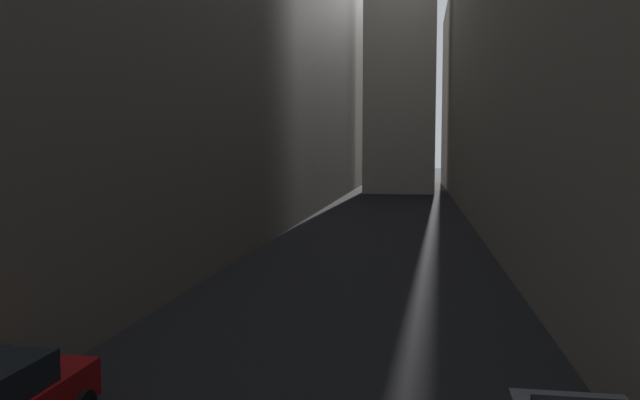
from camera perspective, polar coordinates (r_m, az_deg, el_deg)
The scene contains 3 objects.
ground_plane at distance 38.10m, azimuth 5.82°, elevation -2.53°, with size 264.00×264.00×0.00m, color black.
building_block_left at distance 42.65m, azimuth -9.56°, elevation 15.34°, with size 11.29×108.00×25.41m, color #60594F.
building_block_right at distance 41.33m, azimuth 22.03°, elevation 13.98°, with size 11.00×108.00×23.36m, color gray.
Camera 1 is at (2.10, 10.25, 4.71)m, focal length 34.56 mm.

